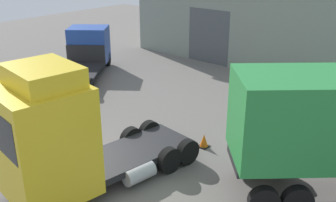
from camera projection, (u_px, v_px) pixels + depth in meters
ground_plane at (97, 172)px, 13.99m from camera, size 60.00×60.00×0.00m
warehouse_building at (313, 17)px, 26.25m from camera, size 23.26×10.30×5.98m
tractor_unit_yellow at (59, 139)px, 11.81m from camera, size 3.37×6.79×4.44m
flatbed_truck_blue at (86, 53)px, 24.40m from camera, size 6.51×7.39×2.65m
traffic_cone at (204, 141)px, 15.62m from camera, size 0.40×0.40×0.55m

